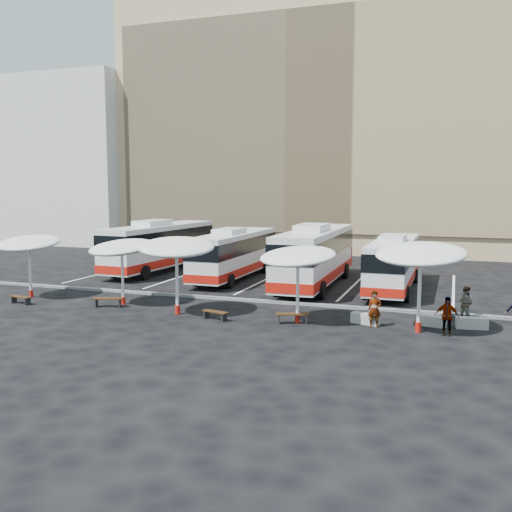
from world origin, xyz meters
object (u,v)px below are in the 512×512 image
(conc_bench_1, at_px, (431,321))
(conc_bench_2, at_px, (472,323))
(bus_1, at_px, (235,253))
(passenger_1, at_px, (466,303))
(bus_2, at_px, (315,254))
(wood_bench_3, at_px, (293,316))
(sunshade_3, at_px, (298,257))
(wood_bench_0, at_px, (21,298))
(sunshade_0, at_px, (29,243))
(sunshade_2, at_px, (176,247))
(passenger_2, at_px, (447,316))
(wood_bench_2, at_px, (215,313))
(conc_bench_0, at_px, (365,319))
(bus_0, at_px, (160,245))
(sunshade_4, at_px, (421,254))
(passenger_0, at_px, (375,309))
(bus_3, at_px, (394,261))
(sunshade_1, at_px, (122,248))
(wood_bench_1, at_px, (108,300))

(conc_bench_1, xyz_separation_m, conc_bench_2, (1.70, 0.12, 0.02))
(bus_1, distance_m, passenger_1, 16.68)
(bus_2, xyz_separation_m, wood_bench_3, (1.35, -10.12, -1.66))
(sunshade_3, bearing_deg, wood_bench_0, -177.16)
(sunshade_0, xyz_separation_m, sunshade_2, (9.82, -1.13, 0.23))
(conc_bench_1, bearing_deg, passenger_2, -65.29)
(wood_bench_2, xyz_separation_m, conc_bench_0, (6.79, 1.51, -0.08))
(bus_0, bearing_deg, wood_bench_0, -91.59)
(sunshade_4, distance_m, conc_bench_0, 4.00)
(passenger_1, bearing_deg, passenger_0, 64.31)
(sunshade_4, bearing_deg, wood_bench_3, -177.12)
(passenger_1, distance_m, passenger_2, 3.31)
(conc_bench_2, bearing_deg, wood_bench_2, -169.10)
(bus_2, xyz_separation_m, passenger_1, (8.83, -6.76, -1.22))
(wood_bench_3, distance_m, passenger_1, 8.21)
(sunshade_2, bearing_deg, bus_1, 96.88)
(bus_3, distance_m, sunshade_2, 13.96)
(bus_2, bearing_deg, wood_bench_2, -102.74)
(bus_0, relative_size, passenger_2, 7.39)
(wood_bench_0, distance_m, wood_bench_3, 14.91)
(sunshade_2, distance_m, conc_bench_1, 12.39)
(sunshade_4, xyz_separation_m, conc_bench_2, (2.20, 1.41, -3.13))
(sunshade_0, relative_size, sunshade_1, 0.96)
(sunshade_1, bearing_deg, bus_2, 46.99)
(bus_3, xyz_separation_m, sunshade_1, (-13.12, -9.12, 1.30))
(bus_3, distance_m, conc_bench_2, 9.74)
(conc_bench_0, bearing_deg, wood_bench_1, -177.05)
(bus_1, xyz_separation_m, wood_bench_1, (-2.83, -10.85, -1.42))
(wood_bench_2, relative_size, conc_bench_0, 1.09)
(bus_0, xyz_separation_m, conc_bench_0, (16.88, -11.66, -1.71))
(sunshade_0, relative_size, wood_bench_1, 2.55)
(wood_bench_0, bearing_deg, bus_3, 30.67)
(bus_1, distance_m, wood_bench_1, 11.31)
(bus_1, distance_m, sunshade_0, 13.19)
(conc_bench_1, height_order, passenger_1, passenger_1)
(bus_2, xyz_separation_m, conc_bench_2, (9.08, -8.43, -1.77))
(sunshade_4, distance_m, passenger_2, 2.81)
(bus_2, bearing_deg, sunshade_4, -55.67)
(wood_bench_3, xyz_separation_m, passenger_1, (7.48, 3.36, 0.44))
(wood_bench_3, bearing_deg, passenger_0, 8.90)
(bus_0, distance_m, passenger_0, 21.19)
(bus_0, distance_m, passenger_1, 23.18)
(wood_bench_3, height_order, conc_bench_2, conc_bench_2)
(conc_bench_2, bearing_deg, passenger_1, 98.65)
(sunshade_0, relative_size, sunshade_2, 0.82)
(sunshade_3, height_order, passenger_0, sunshade_3)
(wood_bench_0, xyz_separation_m, conc_bench_0, (18.06, 1.58, -0.08))
(bus_2, bearing_deg, wood_bench_3, -83.03)
(bus_0, height_order, wood_bench_0, bus_0)
(wood_bench_0, distance_m, wood_bench_1, 4.92)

